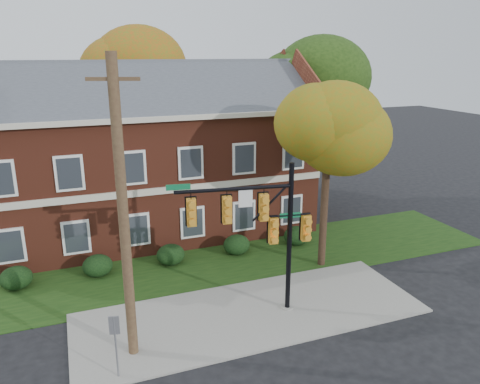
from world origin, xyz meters
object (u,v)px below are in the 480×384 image
object	(u,v)px
traffic_signal	(262,224)
sign_post	(115,337)
tree_right_rear	(316,85)
utility_pole	(123,215)
hedge_right	(237,245)
hedge_far_right	(296,236)
tree_far_rear	(143,72)
apartment_building	(147,147)
hedge_far_left	(16,278)
tree_near_right	(334,132)
hedge_left	(98,266)
hedge_center	(171,255)

from	to	relation	value
traffic_signal	sign_post	bearing A→B (deg)	-152.63
tree_right_rear	utility_pole	xyz separation A→B (m)	(-14.16, -12.75, -2.94)
hedge_right	sign_post	size ratio (longest dim) A/B	0.61
tree_right_rear	sign_post	size ratio (longest dim) A/B	4.66
hedge_far_right	tree_far_rear	world-z (taller)	tree_far_rear
tree_far_rear	apartment_building	bearing A→B (deg)	-99.71
apartment_building	hedge_right	distance (m)	7.73
hedge_far_left	utility_pole	world-z (taller)	utility_pole
apartment_building	traffic_signal	bearing A→B (deg)	-77.68
apartment_building	traffic_signal	size ratio (longest dim) A/B	3.03
tree_near_right	tree_far_rear	xyz separation A→B (m)	(-5.88, 15.93, 2.17)
hedge_far_left	tree_far_rear	bearing A→B (deg)	57.50
hedge_far_right	tree_far_rear	xyz separation A→B (m)	(-5.66, 13.09, 8.32)
hedge_left	utility_pole	bearing A→B (deg)	-84.36
apartment_building	hedge_far_right	world-z (taller)	apartment_building
apartment_building	sign_post	size ratio (longest dim) A/B	8.26
tree_near_right	tree_right_rear	world-z (taller)	tree_right_rear
tree_right_rear	utility_pole	world-z (taller)	tree_right_rear
utility_pole	traffic_signal	bearing A→B (deg)	27.59
sign_post	tree_far_rear	bearing A→B (deg)	90.78
utility_pole	hedge_far_right	bearing A→B (deg)	52.09
hedge_far_right	tree_far_rear	distance (m)	16.51
tree_right_rear	utility_pole	size ratio (longest dim) A/B	1.04
hedge_far_right	tree_right_rear	size ratio (longest dim) A/B	0.13
hedge_far_left	hedge_left	distance (m)	3.50
hedge_far_left	hedge_far_right	size ratio (longest dim) A/B	1.00
apartment_building	hedge_left	size ratio (longest dim) A/B	13.43
traffic_signal	apartment_building	bearing A→B (deg)	111.04
hedge_far_left	tree_far_rear	xyz separation A→B (m)	(8.34, 13.09, 8.32)
apartment_building	hedge_far_right	xyz separation A→B (m)	(7.00, -5.25, -4.46)
apartment_building	sign_post	world-z (taller)	apartment_building
utility_pole	hedge_far_left	bearing A→B (deg)	140.15
apartment_building	hedge_center	world-z (taller)	apartment_building
tree_right_rear	traffic_signal	distance (m)	15.44
hedge_center	hedge_far_right	world-z (taller)	same
hedge_center	tree_far_rear	world-z (taller)	tree_far_rear
hedge_center	apartment_building	bearing A→B (deg)	90.00
tree_near_right	traffic_signal	xyz separation A→B (m)	(-4.82, -2.93, -2.81)
hedge_right	tree_far_rear	bearing A→B (deg)	99.36
hedge_far_right	traffic_signal	xyz separation A→B (m)	(-4.59, -5.76, 3.33)
hedge_right	traffic_signal	xyz separation A→B (m)	(-1.09, -5.76, 3.33)
hedge_far_right	tree_far_rear	bearing A→B (deg)	113.37
sign_post	utility_pole	bearing A→B (deg)	73.46
apartment_building	hedge_right	xyz separation A→B (m)	(3.50, -5.25, -4.46)
hedge_center	utility_pole	xyz separation A→B (m)	(-2.84, -6.64, 4.66)
hedge_far_right	traffic_signal	world-z (taller)	traffic_signal
hedge_far_right	tree_near_right	world-z (taller)	tree_near_right
hedge_right	tree_near_right	world-z (taller)	tree_near_right
hedge_right	utility_pole	world-z (taller)	utility_pole
hedge_left	hedge_center	size ratio (longest dim) A/B	1.00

